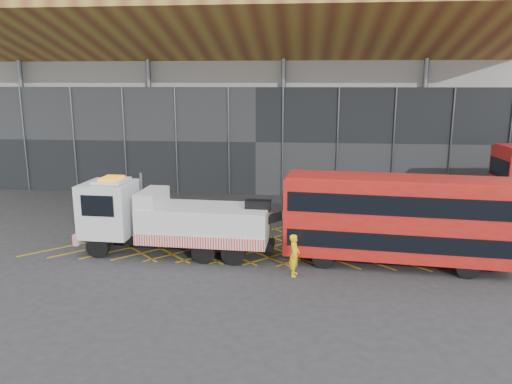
# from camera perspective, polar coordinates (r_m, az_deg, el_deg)

# --- Properties ---
(ground_plane) EXTENTS (120.00, 120.00, 0.00)m
(ground_plane) POSITION_cam_1_polar(r_m,az_deg,el_deg) (27.35, -6.61, -5.46)
(ground_plane) COLOR #2B2A2D
(road_markings) EXTENTS (19.96, 7.16, 0.01)m
(road_markings) POSITION_cam_1_polar(r_m,az_deg,el_deg) (27.07, -3.28, -5.58)
(road_markings) COLOR #C49512
(road_markings) RESTS_ON ground_plane
(construction_building) EXTENTS (55.00, 23.97, 18.00)m
(construction_building) POSITION_cam_1_polar(r_m,az_deg,el_deg) (43.96, 0.79, 13.27)
(construction_building) COLOR gray
(construction_building) RESTS_ON ground_plane
(recovery_truck) EXTENTS (11.11, 3.15, 3.86)m
(recovery_truck) POSITION_cam_1_polar(r_m,az_deg,el_deg) (24.99, -10.03, -3.04)
(recovery_truck) COLOR black
(recovery_truck) RESTS_ON ground_plane
(bus_towed) EXTENTS (10.49, 3.42, 4.19)m
(bus_towed) POSITION_cam_1_polar(r_m,az_deg,el_deg) (23.78, 15.82, -2.77)
(bus_towed) COLOR #AD140F
(bus_towed) RESTS_ON ground_plane
(worker) EXTENTS (0.53, 0.74, 1.88)m
(worker) POSITION_cam_1_polar(r_m,az_deg,el_deg) (22.16, 4.41, -7.20)
(worker) COLOR yellow
(worker) RESTS_ON ground_plane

